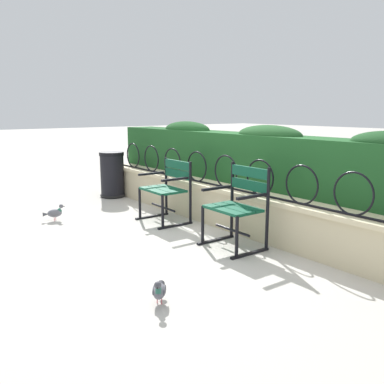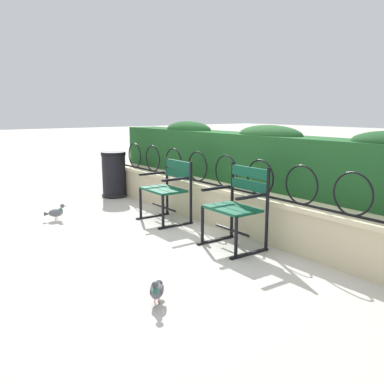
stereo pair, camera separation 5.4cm
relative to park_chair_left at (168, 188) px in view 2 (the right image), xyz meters
The scene contains 9 objects.
ground_plane 0.97m from the park_chair_left, 20.04° to the right, with size 60.00×60.00×0.00m, color #BCB7AD.
stone_wall 0.96m from the park_chair_left, 30.62° to the left, with size 6.28×0.41×0.52m.
iron_arch_fence 0.86m from the park_chair_left, 29.14° to the left, with size 5.76×0.02×0.42m.
hedge_row 1.28m from the park_chair_left, 48.66° to the left, with size 6.15×0.51×0.79m.
park_chair_left is the anchor object (origin of this frame).
park_chair_right 1.36m from the park_chair_left, ahead, with size 0.62×0.53×0.90m.
pigeon_near_chairs 2.49m from the park_chair_left, 35.53° to the right, with size 0.25×0.22×0.22m.
pigeon_far_side 1.58m from the park_chair_left, 127.23° to the right, with size 0.15×0.29×0.22m.
trash_bin 1.91m from the park_chair_left, behind, with size 0.44×0.44×0.78m.
Camera 2 is at (3.79, -2.72, 1.49)m, focal length 38.91 mm.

